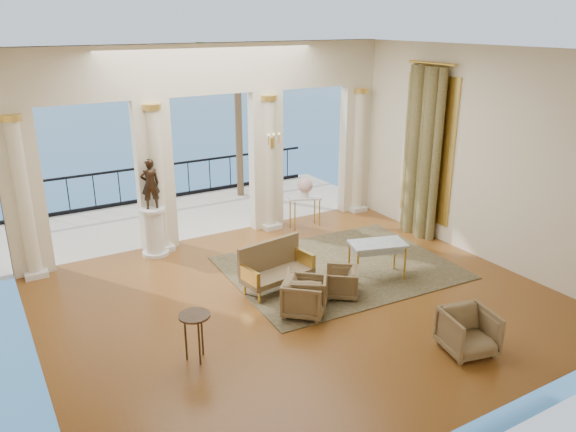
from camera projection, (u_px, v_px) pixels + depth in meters
floor at (299, 300)px, 10.52m from camera, size 9.00×9.00×0.00m
room_walls at (339, 164)px, 8.65m from camera, size 9.00×9.00×9.00m
arcade at (212, 131)px, 12.76m from camera, size 9.00×0.56×4.50m
terrace at (187, 215)px, 15.24m from camera, size 10.00×3.60×0.10m
balustrade at (167, 185)px, 16.39m from camera, size 9.00×0.06×1.03m
palm_tree at (237, 53)px, 15.47m from camera, size 2.00×2.00×4.50m
sea at (11, 125)px, 61.22m from camera, size 160.00×160.00×0.00m
curtain at (422, 153)px, 13.12m from camera, size 0.33×1.40×4.09m
window_frame at (428, 149)px, 13.18m from camera, size 0.04×1.60×3.40m
wall_sconce at (273, 142)px, 13.30m from camera, size 0.30×0.11×0.33m
rug at (339, 268)px, 11.88m from camera, size 4.75×3.78×0.02m
armchair_a at (305, 295)px, 9.92m from camera, size 0.99×0.99×0.74m
armchair_b at (468, 330)px, 8.78m from camera, size 0.89×0.86×0.78m
armchair_c at (342, 281)px, 10.59m from camera, size 0.82×0.83×0.62m
armchair_d at (306, 290)px, 10.11m from camera, size 0.98×0.97×0.75m
settee at (275, 266)px, 10.84m from camera, size 1.51×0.81×0.95m
game_table at (378, 246)px, 11.24m from camera, size 1.23×0.90×0.76m
pedestal at (154, 232)px, 12.40m from camera, size 0.59×0.59×1.09m
statue at (150, 184)px, 12.03m from camera, size 0.43×0.30×1.11m
console_table at (305, 202)px, 14.04m from camera, size 0.88×0.61×0.78m
urn at (305, 186)px, 13.90m from camera, size 0.37×0.37×0.49m
side_table at (195, 321)px, 8.48m from camera, size 0.48×0.48×0.78m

